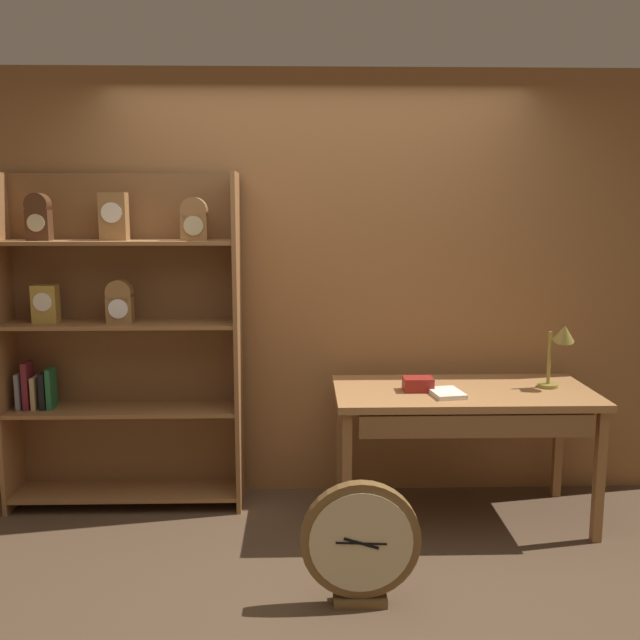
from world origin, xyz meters
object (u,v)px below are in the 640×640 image
(bookshelf, at_px, (119,338))
(workbench, at_px, (464,404))
(desk_lamp, at_px, (561,343))
(toolbox_small, at_px, (418,384))
(round_clock_large, at_px, (361,543))
(open_repair_manual, at_px, (446,393))

(bookshelf, height_order, workbench, bookshelf)
(desk_lamp, bearing_deg, workbench, -177.30)
(workbench, xyz_separation_m, desk_lamp, (0.54, 0.03, 0.34))
(bookshelf, bearing_deg, toolbox_small, -10.12)
(bookshelf, distance_m, toolbox_small, 1.78)
(round_clock_large, bearing_deg, bookshelf, 138.90)
(workbench, relative_size, toolbox_small, 8.83)
(workbench, bearing_deg, round_clock_large, -127.10)
(toolbox_small, distance_m, open_repair_manual, 0.18)
(workbench, distance_m, desk_lamp, 0.64)
(workbench, height_order, toolbox_small, toolbox_small)
(workbench, xyz_separation_m, toolbox_small, (-0.26, 0.00, 0.12))
(bookshelf, height_order, toolbox_small, bookshelf)
(bookshelf, height_order, open_repair_manual, bookshelf)
(bookshelf, distance_m, open_repair_manual, 1.93)
(workbench, bearing_deg, toolbox_small, 179.03)
(desk_lamp, relative_size, toolbox_small, 2.34)
(bookshelf, xyz_separation_m, toolbox_small, (1.74, -0.31, -0.21))
(workbench, bearing_deg, desk_lamp, 2.70)
(desk_lamp, relative_size, round_clock_large, 0.66)
(desk_lamp, xyz_separation_m, toolbox_small, (-0.80, -0.02, -0.22))
(toolbox_small, bearing_deg, workbench, -0.97)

